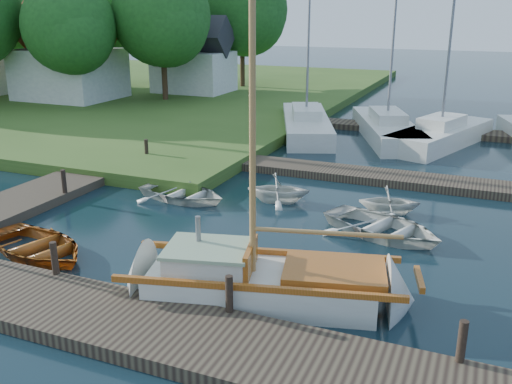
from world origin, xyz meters
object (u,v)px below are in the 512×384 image
at_px(tender_c, 383,223).
at_px(house_c, 194,62).
at_px(mooring_post_4, 64,181).
at_px(mooring_post_1, 54,258).
at_px(mooring_post_3, 462,341).
at_px(mooring_post_5, 146,149).
at_px(tender_b, 279,186).
at_px(dinghy, 36,242).
at_px(tree_3, 162,15).
at_px(tree_7, 242,8).
at_px(house_a, 68,60).
at_px(tree_4, 97,6).
at_px(marina_boat_0, 306,123).
at_px(mooring_post_2, 229,294).
at_px(tender_a, 183,190).
at_px(marina_boat_2, 441,134).
at_px(marina_boat_1, 387,127).
at_px(tender_d, 390,199).
at_px(sailboat, 269,285).
at_px(tree_2, 69,25).

distance_m(tender_c, house_c, 27.37).
bearing_deg(mooring_post_4, mooring_post_1, -51.34).
distance_m(mooring_post_3, mooring_post_5, 16.40).
distance_m(tender_b, tender_c, 4.16).
bearing_deg(dinghy, mooring_post_3, -79.77).
bearing_deg(mooring_post_4, tender_c, 5.82).
bearing_deg(tree_3, tree_7, 75.96).
height_order(mooring_post_5, house_a, house_a).
bearing_deg(dinghy, tender_b, -17.23).
bearing_deg(tree_3, mooring_post_1, -64.49).
bearing_deg(tree_4, dinghy, -56.21).
bearing_deg(marina_boat_0, house_a, 60.88).
relative_size(mooring_post_1, dinghy, 0.22).
bearing_deg(mooring_post_1, mooring_post_2, 0.00).
relative_size(tender_a, marina_boat_2, 0.30).
xyz_separation_m(mooring_post_1, marina_boat_2, (6.87, 18.44, -0.13)).
bearing_deg(marina_boat_1, marina_boat_0, 74.11).
relative_size(mooring_post_3, house_c, 0.15).
height_order(tender_d, marina_boat_1, marina_boat_1).
height_order(mooring_post_2, mooring_post_4, same).
relative_size(mooring_post_2, dinghy, 0.22).
bearing_deg(tender_a, sailboat, -127.63).
distance_m(tender_c, marina_boat_0, 14.07).
bearing_deg(tender_d, tree_4, 39.28).
bearing_deg(mooring_post_3, marina_boat_0, 115.48).
height_order(mooring_post_2, dinghy, mooring_post_2).
bearing_deg(tree_7, tree_2, -116.57).
relative_size(tender_a, tender_c, 0.89).
distance_m(mooring_post_3, house_c, 33.65).
height_order(tender_d, tree_7, tree_7).
relative_size(tender_d, tree_7, 0.20).
relative_size(mooring_post_5, house_c, 0.15).
height_order(mooring_post_3, mooring_post_5, same).
bearing_deg(mooring_post_2, mooring_post_4, 149.53).
relative_size(tender_a, house_c, 0.61).
relative_size(dinghy, marina_boat_1, 0.35).
relative_size(mooring_post_3, marina_boat_0, 0.08).
bearing_deg(mooring_post_4, mooring_post_2, -30.47).
height_order(mooring_post_4, mooring_post_5, same).
height_order(dinghy, tender_a, dinghy).
xyz_separation_m(mooring_post_4, sailboat, (8.86, -3.69, -0.36)).
height_order(mooring_post_5, marina_boat_0, marina_boat_0).
height_order(mooring_post_3, tree_3, tree_3).
distance_m(dinghy, tender_a, 5.64).
bearing_deg(tender_d, tender_c, 171.31).
xyz_separation_m(mooring_post_1, tender_a, (-0.40, 6.66, -0.37)).
bearing_deg(marina_boat_0, sailboat, 174.11).
xyz_separation_m(tender_b, house_c, (-13.69, 19.29, 2.03)).
xyz_separation_m(marina_boat_0, tree_4, (-19.13, 8.44, 5.81)).
bearing_deg(sailboat, mooring_post_5, 121.58).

